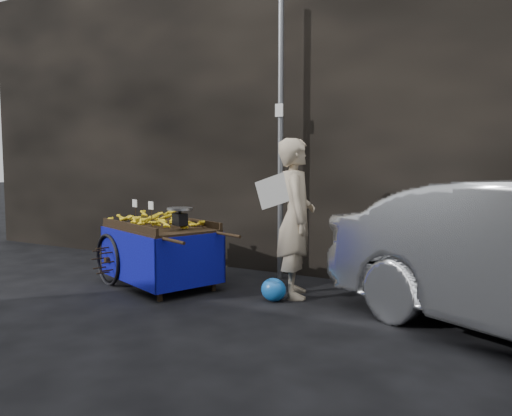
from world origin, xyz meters
The scene contains 6 objects.
ground centered at (0.00, 0.00, 0.00)m, with size 80.00×80.00×0.00m, color black.
building_wall centered at (0.39, 2.60, 2.50)m, with size 13.50×2.00×5.00m.
street_pole centered at (0.30, 1.30, 2.01)m, with size 0.12×0.10×4.00m.
banana_cart centered at (-0.95, 0.12, 0.72)m, with size 2.36×1.68×1.17m.
vendor centered at (0.91, 0.51, 0.98)m, with size 0.91×0.85×1.96m.
plastic_bag centered at (0.79, 0.16, 0.14)m, with size 0.31×0.25×0.28m, color blue.
Camera 1 is at (3.49, -5.07, 1.64)m, focal length 35.00 mm.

